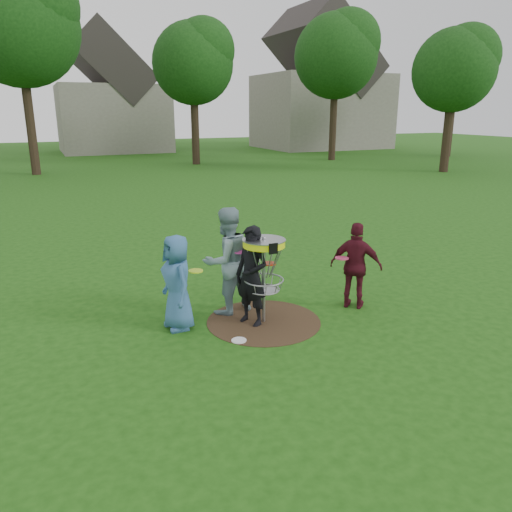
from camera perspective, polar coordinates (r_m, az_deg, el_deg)
name	(u,v)px	position (r m, az deg, el deg)	size (l,w,h in m)	color
ground	(264,322)	(7.95, 0.88, -7.50)	(100.00, 100.00, 0.00)	#19470F
dirt_patch	(264,321)	(7.95, 0.88, -7.47)	(1.80, 1.80, 0.01)	#47331E
player_blue	(177,282)	(7.56, -8.98, -3.00)	(0.72, 0.47, 1.47)	#356293
player_black	(252,276)	(7.61, -0.51, -2.30)	(0.57, 0.37, 1.56)	black
player_grey	(227,261)	(8.04, -3.36, -0.56)	(0.85, 0.66, 1.75)	#7D99A1
player_maroon	(356,266)	(8.43, 11.36, -1.11)	(0.86, 0.36, 1.46)	#51121E
disc_on_grass	(239,341)	(7.32, -1.96, -9.63)	(0.22, 0.22, 0.02)	white
disc_golf_basket	(264,260)	(7.59, 0.91, -0.45)	(0.66, 0.67, 1.38)	#9EA0A5
held_discs	(263,261)	(7.76, 0.84, -0.56)	(2.60, 0.65, 0.20)	#C9EA1A
tree_row	(97,46)	(27.65, -17.68, 21.92)	(51.20, 17.42, 9.90)	#38281C
house_row	(139,96)	(40.44, -13.19, 17.34)	(44.50, 10.65, 11.62)	gray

